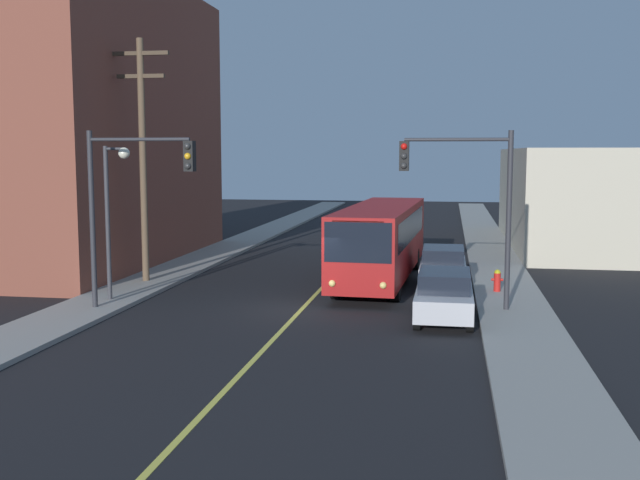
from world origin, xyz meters
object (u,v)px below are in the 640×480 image
(city_bus, at_px, (381,239))
(traffic_signal_right_corner, at_px, (463,186))
(utility_pole_near, at_px, (143,149))
(parked_car_white, at_px, (443,266))
(traffic_signal_left_corner, at_px, (134,186))
(street_lamp_left, at_px, (113,200))
(fire_hydrant, at_px, (497,280))
(parked_car_silver, at_px, (444,295))

(city_bus, distance_m, traffic_signal_right_corner, 7.03)
(city_bus, relative_size, utility_pole_near, 1.25)
(parked_car_white, bearing_deg, utility_pole_near, -173.70)
(parked_car_white, height_order, traffic_signal_right_corner, traffic_signal_right_corner)
(traffic_signal_left_corner, relative_size, street_lamp_left, 1.09)
(street_lamp_left, xyz_separation_m, fire_hydrant, (13.68, 3.95, -3.16))
(parked_car_white, bearing_deg, street_lamp_left, -155.20)
(street_lamp_left, bearing_deg, fire_hydrant, 16.11)
(utility_pole_near, bearing_deg, traffic_signal_left_corner, -70.31)
(parked_car_silver, distance_m, utility_pole_near, 13.99)
(traffic_signal_left_corner, bearing_deg, street_lamp_left, 135.54)
(parked_car_silver, relative_size, traffic_signal_right_corner, 0.73)
(city_bus, bearing_deg, street_lamp_left, -145.09)
(parked_car_silver, height_order, street_lamp_left, street_lamp_left)
(traffic_signal_left_corner, bearing_deg, utility_pole_near, 109.69)
(parked_car_silver, bearing_deg, city_bus, 110.55)
(utility_pole_near, height_order, traffic_signal_left_corner, utility_pole_near)
(parked_car_silver, height_order, parked_car_white, same)
(city_bus, distance_m, parked_car_white, 2.92)
(traffic_signal_left_corner, xyz_separation_m, street_lamp_left, (-1.42, 1.39, -0.56))
(utility_pole_near, distance_m, street_lamp_left, 4.45)
(traffic_signal_left_corner, bearing_deg, parked_car_white, 33.52)
(parked_car_white, bearing_deg, traffic_signal_right_corner, -82.64)
(traffic_signal_left_corner, xyz_separation_m, traffic_signal_right_corner, (10.82, 1.95, 0.00))
(fire_hydrant, bearing_deg, city_bus, 153.22)
(parked_car_silver, distance_m, street_lamp_left, 12.09)
(parked_car_silver, distance_m, traffic_signal_left_corner, 10.87)
(city_bus, distance_m, fire_hydrant, 5.35)
(utility_pole_near, bearing_deg, parked_car_silver, -21.75)
(traffic_signal_right_corner, xyz_separation_m, street_lamp_left, (-12.24, -0.56, -0.56))
(parked_car_silver, bearing_deg, parked_car_white, 90.83)
(parked_car_white, bearing_deg, parked_car_silver, -89.17)
(parked_car_silver, bearing_deg, fire_hydrant, 67.71)
(city_bus, bearing_deg, parked_car_white, -19.76)
(parked_car_white, relative_size, traffic_signal_left_corner, 0.73)
(utility_pole_near, xyz_separation_m, street_lamp_left, (0.52, -4.03, -1.82))
(city_bus, distance_m, street_lamp_left, 11.17)
(parked_car_white, bearing_deg, fire_hydrant, -34.52)
(parked_car_silver, height_order, fire_hydrant, parked_car_silver)
(traffic_signal_left_corner, height_order, fire_hydrant, traffic_signal_left_corner)
(city_bus, height_order, street_lamp_left, street_lamp_left)
(city_bus, xyz_separation_m, traffic_signal_right_corner, (3.21, -5.74, 2.49))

